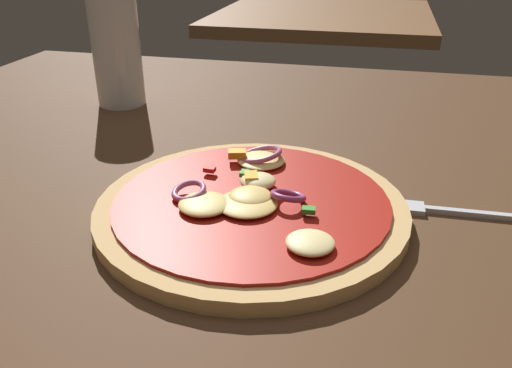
{
  "coord_description": "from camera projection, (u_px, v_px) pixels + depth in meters",
  "views": [
    {
      "loc": [
        0.09,
        -0.4,
        0.26
      ],
      "look_at": [
        -0.0,
        -0.0,
        0.05
      ],
      "focal_mm": 36.58,
      "sensor_mm": 36.0,
      "label": 1
    }
  ],
  "objects": [
    {
      "name": "beer_glass",
      "position": [
        117.0,
        53.0,
        0.7
      ],
      "size": [
        0.06,
        0.06,
        0.15
      ],
      "color": "silver",
      "rests_on": "dining_table"
    },
    {
      "name": "dining_table",
      "position": [
        258.0,
        217.0,
        0.48
      ],
      "size": [
        1.11,
        1.04,
        0.03
      ],
      "color": "#4C301C",
      "rests_on": "ground"
    },
    {
      "name": "background_table",
      "position": [
        324.0,
        17.0,
        1.52
      ],
      "size": [
        0.6,
        0.63,
        0.03
      ],
      "color": "brown",
      "rests_on": "ground"
    },
    {
      "name": "fork",
      "position": [
        458.0,
        212.0,
        0.45
      ],
      "size": [
        0.18,
        0.02,
        0.01
      ],
      "color": "silver",
      "rests_on": "dining_table"
    },
    {
      "name": "pizza",
      "position": [
        251.0,
        205.0,
        0.45
      ],
      "size": [
        0.27,
        0.27,
        0.03
      ],
      "color": "tan",
      "rests_on": "dining_table"
    }
  ]
}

